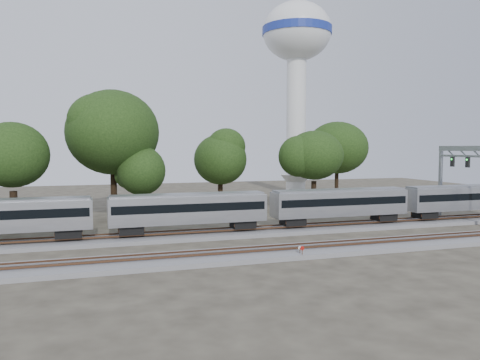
% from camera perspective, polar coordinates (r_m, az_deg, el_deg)
% --- Properties ---
extents(ground, '(160.00, 160.00, 0.00)m').
position_cam_1_polar(ground, '(43.22, -3.75, -8.40)').
color(ground, '#383328').
rests_on(ground, ground).
extents(track_far, '(160.00, 5.00, 0.73)m').
position_cam_1_polar(track_far, '(48.91, -5.44, -6.70)').
color(track_far, slate).
rests_on(track_far, ground).
extents(track_near, '(160.00, 5.00, 0.73)m').
position_cam_1_polar(track_near, '(39.40, -2.34, -9.31)').
color(track_near, slate).
rests_on(track_near, ground).
extents(train, '(84.03, 2.89, 4.26)m').
position_cam_1_polar(train, '(48.35, -6.11, -3.45)').
color(train, silver).
rests_on(train, ground).
extents(switch_stand_red, '(0.35, 0.07, 1.10)m').
position_cam_1_polar(switch_stand_red, '(39.47, 7.60, -8.57)').
color(switch_stand_red, '#512D19').
rests_on(switch_stand_red, ground).
extents(switch_stand_white, '(0.30, 0.12, 0.98)m').
position_cam_1_polar(switch_stand_white, '(40.07, 7.32, -8.50)').
color(switch_stand_white, '#512D19').
rests_on(switch_stand_white, ground).
extents(switch_lever, '(0.54, 0.38, 0.30)m').
position_cam_1_polar(switch_lever, '(39.69, 4.72, -9.30)').
color(switch_lever, '#512D19').
rests_on(switch_lever, ground).
extents(water_tower, '(13.64, 13.64, 37.76)m').
position_cam_1_polar(water_tower, '(96.04, 6.93, 15.20)').
color(water_tower, silver).
rests_on(water_tower, ground).
extents(signal_gantry, '(0.66, 7.78, 9.46)m').
position_cam_1_polar(signal_gantry, '(64.28, 25.41, 1.49)').
color(signal_gantry, gray).
rests_on(signal_gantry, ground).
extents(tree_2, '(8.61, 8.61, 12.13)m').
position_cam_1_polar(tree_2, '(55.88, -26.03, 2.75)').
color(tree_2, black).
rests_on(tree_2, ground).
extents(tree_3, '(11.32, 11.32, 15.97)m').
position_cam_1_polar(tree_3, '(61.41, -15.25, 5.60)').
color(tree_3, black).
rests_on(tree_3, ground).
extents(tree_4, '(6.54, 6.54, 9.22)m').
position_cam_1_polar(tree_4, '(58.39, -11.95, 1.10)').
color(tree_4, black).
rests_on(tree_4, ground).
extents(tree_5, '(7.60, 7.60, 10.72)m').
position_cam_1_polar(tree_5, '(69.17, -2.42, 2.50)').
color(tree_5, black).
rests_on(tree_5, ground).
extents(tree_6, '(8.27, 8.27, 11.65)m').
position_cam_1_polar(tree_6, '(68.42, 9.03, 2.98)').
color(tree_6, black).
rests_on(tree_6, ground).
extents(tree_7, '(9.37, 9.37, 13.21)m').
position_cam_1_polar(tree_7, '(79.87, 11.75, 3.87)').
color(tree_7, black).
rests_on(tree_7, ground).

